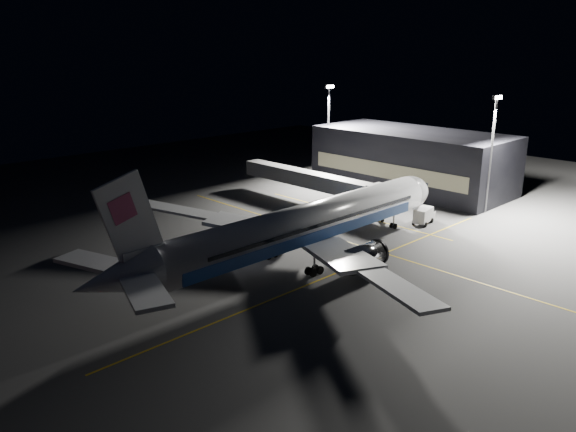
% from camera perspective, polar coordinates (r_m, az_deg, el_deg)
% --- Properties ---
extents(ground, '(200.00, 200.00, 0.00)m').
position_cam_1_polar(ground, '(78.43, 1.88, -4.50)').
color(ground, '#4C4C4F').
rests_on(ground, ground).
extents(guide_line_main, '(0.25, 80.00, 0.01)m').
position_cam_1_polar(guide_line_main, '(85.48, 6.54, -2.77)').
color(guide_line_main, gold).
rests_on(guide_line_main, ground).
extents(guide_line_cross, '(70.00, 0.25, 0.01)m').
position_cam_1_polar(guide_line_cross, '(74.71, 5.21, -5.68)').
color(guide_line_cross, gold).
rests_on(guide_line_cross, ground).
extents(guide_line_side, '(0.25, 40.00, 0.01)m').
position_cam_1_polar(guide_line_side, '(100.35, 6.49, 0.20)').
color(guide_line_side, gold).
rests_on(guide_line_side, ground).
extents(airliner, '(61.48, 54.22, 16.64)m').
position_cam_1_polar(airliner, '(75.97, 1.36, -1.08)').
color(airliner, silver).
rests_on(airliner, ground).
extents(terminal, '(18.12, 40.00, 12.00)m').
position_cam_1_polar(terminal, '(120.12, 12.43, 5.61)').
color(terminal, black).
rests_on(terminal, ground).
extents(jet_bridge, '(3.60, 34.40, 6.30)m').
position_cam_1_polar(jet_bridge, '(104.26, 3.16, 3.52)').
color(jet_bridge, '#B2B2B7').
rests_on(jet_bridge, ground).
extents(floodlight_mast_north, '(2.40, 0.68, 20.70)m').
position_cam_1_polar(floodlight_mast_north, '(125.23, 4.13, 9.36)').
color(floodlight_mast_north, '#59595E').
rests_on(floodlight_mast_north, ground).
extents(floodlight_mast_south, '(2.40, 0.67, 20.70)m').
position_cam_1_polar(floodlight_mast_south, '(104.18, 20.03, 6.89)').
color(floodlight_mast_south, '#59595E').
rests_on(floodlight_mast_south, ground).
extents(service_truck, '(5.62, 3.15, 2.72)m').
position_cam_1_polar(service_truck, '(96.91, 13.68, 0.11)').
color(service_truck, silver).
rests_on(service_truck, ground).
extents(baggage_tug, '(2.68, 2.15, 1.95)m').
position_cam_1_polar(baggage_tug, '(83.39, -7.41, -2.66)').
color(baggage_tug, black).
rests_on(baggage_tug, ground).
extents(safety_cone_a, '(0.37, 0.37, 0.56)m').
position_cam_1_polar(safety_cone_a, '(87.67, 0.80, -1.97)').
color(safety_cone_a, '#F83C0A').
rests_on(safety_cone_a, ground).
extents(safety_cone_b, '(0.40, 0.40, 0.60)m').
position_cam_1_polar(safety_cone_b, '(87.12, -5.45, -2.15)').
color(safety_cone_b, '#F83C0A').
rests_on(safety_cone_b, ground).
extents(safety_cone_c, '(0.43, 0.43, 0.65)m').
position_cam_1_polar(safety_cone_c, '(79.69, -6.10, -3.99)').
color(safety_cone_c, '#F83C0A').
rests_on(safety_cone_c, ground).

